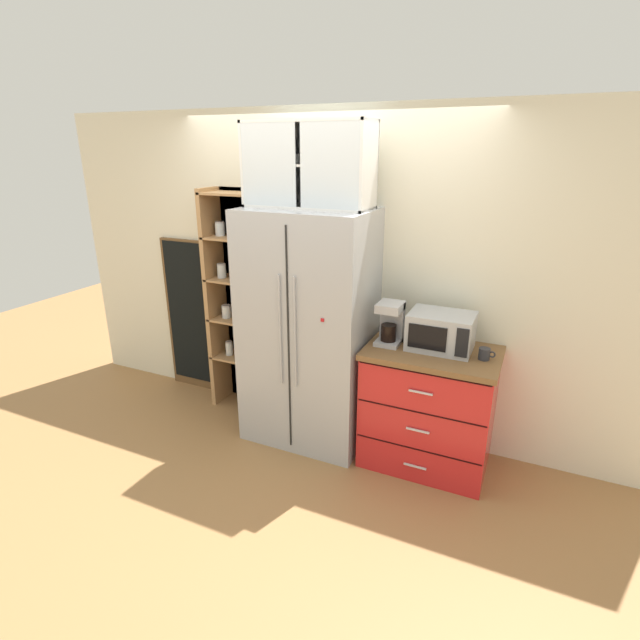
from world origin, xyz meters
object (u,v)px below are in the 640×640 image
(refrigerator, at_px, (308,329))
(bottle_green, at_px, (437,332))
(microwave, at_px, (441,331))
(chalkboard_menu, at_px, (193,316))
(mug_charcoal, at_px, (485,354))
(coffee_maker, at_px, (390,322))
(mug_red, at_px, (436,342))

(refrigerator, bearing_deg, bottle_green, 5.78)
(microwave, height_order, bottle_green, microwave)
(chalkboard_menu, bearing_deg, microwave, -5.41)
(refrigerator, height_order, chalkboard_menu, refrigerator)
(refrigerator, bearing_deg, chalkboard_menu, 167.74)
(microwave, distance_m, chalkboard_menu, 2.39)
(refrigerator, bearing_deg, mug_charcoal, 0.34)
(mug_charcoal, bearing_deg, chalkboard_menu, 173.83)
(mug_charcoal, height_order, bottle_green, bottle_green)
(microwave, height_order, coffee_maker, coffee_maker)
(refrigerator, distance_m, microwave, 1.01)
(coffee_maker, relative_size, mug_red, 2.75)
(refrigerator, height_order, mug_charcoal, refrigerator)
(coffee_maker, height_order, chalkboard_menu, chalkboard_menu)
(microwave, bearing_deg, coffee_maker, -173.23)
(coffee_maker, distance_m, mug_red, 0.34)
(coffee_maker, height_order, mug_charcoal, coffee_maker)
(refrigerator, distance_m, mug_red, 0.97)
(microwave, xyz_separation_m, coffee_maker, (-0.35, -0.04, 0.03))
(coffee_maker, bearing_deg, mug_charcoal, -2.00)
(refrigerator, relative_size, chalkboard_menu, 1.26)
(mug_red, relative_size, chalkboard_menu, 0.08)
(coffee_maker, distance_m, chalkboard_menu, 2.05)
(refrigerator, distance_m, mug_charcoal, 1.31)
(refrigerator, relative_size, microwave, 4.19)
(microwave, bearing_deg, chalkboard_menu, 174.59)
(coffee_maker, bearing_deg, bottle_green, 11.76)
(mug_red, distance_m, chalkboard_menu, 2.35)
(mug_charcoal, bearing_deg, refrigerator, -179.66)
(chalkboard_menu, bearing_deg, refrigerator, -12.26)
(microwave, xyz_separation_m, bottle_green, (-0.03, 0.02, -0.02))
(mug_red, bearing_deg, microwave, -8.42)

